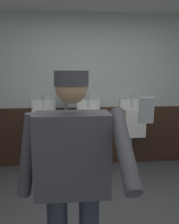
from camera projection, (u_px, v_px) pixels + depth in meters
wall_back at (90, 92)px, 3.90m from camera, size 4.94×0.12×2.56m
wainscot_band_back at (90, 136)px, 3.96m from camera, size 4.34×0.03×1.01m
urinal_left at (43, 123)px, 3.71m from camera, size 0.40×0.34×1.24m
urinal_middle at (89, 123)px, 3.77m from camera, size 0.40×0.34×1.24m
urinal_right at (133, 122)px, 3.83m from camera, size 0.40×0.34×1.24m
privacy_divider_panel at (66, 114)px, 3.64m from camera, size 0.04×0.40×0.90m
person at (73, 172)px, 1.50m from camera, size 0.70×0.60×1.62m
cell_phone at (146, 110)px, 0.95m from camera, size 0.06×0.03×0.11m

